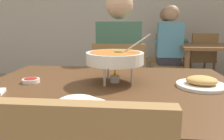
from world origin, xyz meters
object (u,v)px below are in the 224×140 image
at_px(curry_bowl, 115,58).
at_px(chair_bg_left, 165,56).
at_px(appetizer_plate, 201,83).
at_px(sauce_dish, 31,80).
at_px(dining_table_far, 213,54).
at_px(rice_plate, 78,106).
at_px(dining_table_main, 109,105).
at_px(patron_bg_middle, 169,45).
at_px(chair_bg_corner, 201,56).
at_px(diner_main, 119,60).
at_px(chair_diner_main, 119,88).
at_px(patron_bg_left, 167,42).
at_px(chair_bg_middle, 168,60).

height_order(curry_bowl, chair_bg_left, curry_bowl).
bearing_deg(appetizer_plate, sauce_dish, -179.74).
bearing_deg(dining_table_far, sauce_dish, -127.32).
xyz_separation_m(curry_bowl, rice_plate, (-0.10, -0.40, -0.11)).
relative_size(dining_table_main, sauce_dish, 14.52).
height_order(rice_plate, patron_bg_middle, patron_bg_middle).
distance_m(rice_plate, chair_bg_corner, 3.37).
xyz_separation_m(curry_bowl, chair_bg_left, (0.65, 2.70, -0.37)).
bearing_deg(rice_plate, diner_main, 86.16).
height_order(dining_table_main, rice_plate, rice_plate).
bearing_deg(chair_bg_corner, dining_table_far, -89.01).
xyz_separation_m(chair_diner_main, patron_bg_left, (0.69, 1.99, 0.24)).
xyz_separation_m(chair_bg_middle, chair_bg_corner, (0.61, 0.42, 0.00)).
bearing_deg(chair_bg_corner, chair_bg_middle, -145.53).
bearing_deg(dining_table_far, dining_table_main, -119.57).
distance_m(rice_plate, appetizer_plate, 0.64).
bearing_deg(patron_bg_left, dining_table_far, -41.95).
distance_m(diner_main, patron_bg_left, 2.08).
height_order(diner_main, patron_bg_middle, same).
xyz_separation_m(chair_bg_left, patron_bg_middle, (-0.03, -0.51, 0.24)).
bearing_deg(curry_bowl, patron_bg_middle, 74.08).
xyz_separation_m(chair_diner_main, patron_bg_middle, (0.65, 1.49, 0.24)).
xyz_separation_m(appetizer_plate, dining_table_far, (0.82, 2.22, -0.15)).
distance_m(appetizer_plate, chair_bg_middle, 2.33).
xyz_separation_m(diner_main, curry_bowl, (0.02, -0.73, 0.13)).
distance_m(chair_diner_main, appetizer_plate, 0.91).
distance_m(appetizer_plate, dining_table_far, 2.37).
height_order(curry_bowl, appetizer_plate, curry_bowl).
xyz_separation_m(rice_plate, chair_bg_middle, (0.73, 2.67, -0.26)).
xyz_separation_m(chair_diner_main, diner_main, (0.00, 0.03, 0.24)).
bearing_deg(diner_main, chair_bg_corner, 56.99).
relative_size(dining_table_far, patron_bg_left, 0.76).
height_order(chair_diner_main, chair_bg_left, same).
bearing_deg(rice_plate, chair_diner_main, 86.05).
xyz_separation_m(sauce_dish, chair_bg_left, (1.09, 2.75, -0.25)).
relative_size(chair_diner_main, patron_bg_left, 0.69).
height_order(appetizer_plate, sauce_dish, appetizer_plate).
bearing_deg(curry_bowl, chair_bg_middle, 74.30).
height_order(chair_diner_main, diner_main, diner_main).
distance_m(chair_diner_main, patron_bg_middle, 1.64).
bearing_deg(chair_bg_corner, rice_plate, -113.52).
bearing_deg(sauce_dish, appetizer_plate, 0.26).
bearing_deg(sauce_dish, dining_table_main, -3.48).
xyz_separation_m(rice_plate, chair_bg_corner, (1.34, 3.08, -0.26)).
height_order(dining_table_far, patron_bg_left, patron_bg_left).
height_order(curry_bowl, sauce_dish, curry_bowl).
bearing_deg(curry_bowl, chair_bg_corner, 65.10).
bearing_deg(chair_bg_left, rice_plate, -103.56).
height_order(chair_bg_middle, patron_bg_left, patron_bg_left).
height_order(diner_main, chair_bg_middle, diner_main).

